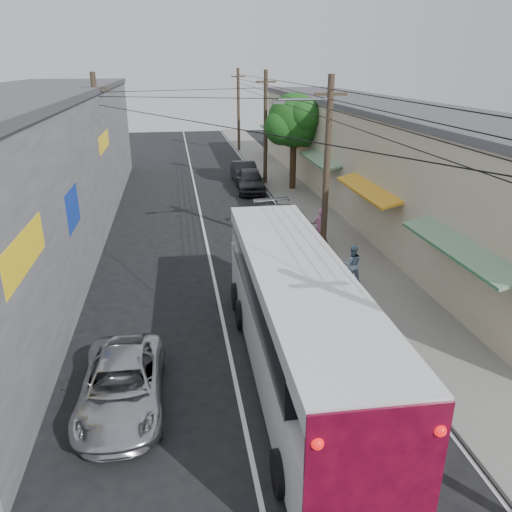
# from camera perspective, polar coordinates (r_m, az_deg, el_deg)

# --- Properties ---
(ground) EXTENTS (120.00, 120.00, 0.00)m
(ground) POSITION_cam_1_polar(r_m,az_deg,el_deg) (11.59, 0.27, -25.25)
(ground) COLOR black
(ground) RESTS_ON ground
(sidewalk) EXTENTS (3.00, 80.00, 0.12)m
(sidewalk) POSITION_cam_1_polar(r_m,az_deg,el_deg) (30.14, 6.21, 4.99)
(sidewalk) COLOR slate
(sidewalk) RESTS_ON ground
(building_right) EXTENTS (7.09, 40.00, 6.25)m
(building_right) POSITION_cam_1_polar(r_m,az_deg,el_deg) (32.74, 13.25, 11.41)
(building_right) COLOR #C3B69B
(building_right) RESTS_ON ground
(building_left) EXTENTS (7.20, 36.00, 7.25)m
(building_left) POSITION_cam_1_polar(r_m,az_deg,el_deg) (27.26, -24.67, 9.25)
(building_left) COLOR gray
(building_left) RESTS_ON ground
(utility_poles) EXTENTS (11.80, 45.28, 8.00)m
(utility_poles) POSITION_cam_1_polar(r_m,az_deg,el_deg) (28.87, -0.28, 12.67)
(utility_poles) COLOR #473828
(utility_poles) RESTS_ON ground
(street_tree) EXTENTS (4.40, 4.00, 6.60)m
(street_tree) POSITION_cam_1_polar(r_m,az_deg,el_deg) (35.07, 4.48, 15.01)
(street_tree) COLOR #3F2B19
(street_tree) RESTS_ON ground
(coach_bus) EXTENTS (2.89, 11.90, 3.42)m
(coach_bus) POSITION_cam_1_polar(r_m,az_deg,el_deg) (14.03, 4.56, -7.09)
(coach_bus) COLOR white
(coach_bus) RESTS_ON ground
(jeepney) EXTENTS (2.12, 4.57, 1.27)m
(jeepney) POSITION_cam_1_polar(r_m,az_deg,el_deg) (13.75, -15.08, -14.05)
(jeepney) COLOR #B9BAC1
(jeepney) RESTS_ON ground
(parked_suv) EXTENTS (3.03, 6.02, 1.68)m
(parked_suv) POSITION_cam_1_polar(r_m,az_deg,el_deg) (24.73, 3.68, 3.33)
(parked_suv) COLOR #ABAAB2
(parked_suv) RESTS_ON ground
(parked_car_mid) EXTENTS (2.16, 4.72, 1.57)m
(parked_car_mid) POSITION_cam_1_polar(r_m,az_deg,el_deg) (35.10, -0.63, 8.64)
(parked_car_mid) COLOR #26272C
(parked_car_mid) RESTS_ON ground
(parked_car_far) EXTENTS (1.74, 4.65, 1.52)m
(parked_car_far) POSITION_cam_1_polar(r_m,az_deg,el_deg) (37.88, -1.29, 9.53)
(parked_car_far) COLOR black
(parked_car_far) RESTS_ON ground
(pedestrian_near) EXTENTS (0.72, 0.51, 1.84)m
(pedestrian_near) POSITION_cam_1_polar(r_m,az_deg,el_deg) (24.20, 7.37, 3.29)
(pedestrian_near) COLOR pink
(pedestrian_near) RESTS_ON sidewalk
(pedestrian_far) EXTENTS (0.85, 0.69, 1.62)m
(pedestrian_far) POSITION_cam_1_polar(r_m,az_deg,el_deg) (20.20, 10.92, -0.92)
(pedestrian_far) COLOR #86A4C3
(pedestrian_far) RESTS_ON sidewalk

